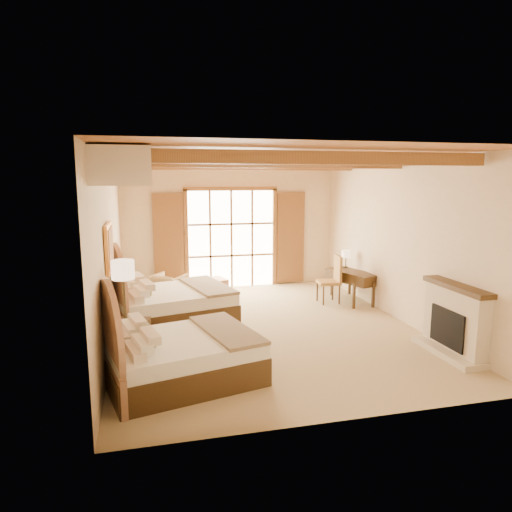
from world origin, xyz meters
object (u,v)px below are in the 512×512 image
object	(u,v)px
nightstand	(132,341)
armchair	(168,288)
bed_near	(171,353)
bed_far	(163,302)
desk	(352,285)

from	to	relation	value
nightstand	armchair	distance (m)	3.43
bed_near	nightstand	world-z (taller)	bed_near
armchair	bed_far	bearing A→B (deg)	118.20
bed_far	armchair	world-z (taller)	bed_far
bed_far	desk	xyz separation A→B (m)	(4.30, 0.71, -0.06)
bed_far	nightstand	distance (m)	1.79
bed_far	desk	size ratio (longest dim) A/B	1.83
nightstand	armchair	size ratio (longest dim) A/B	0.88
bed_near	desk	size ratio (longest dim) A/B	1.69
bed_far	bed_near	bearing A→B (deg)	-103.87
bed_near	desk	world-z (taller)	bed_near
bed_near	bed_far	world-z (taller)	bed_far
bed_near	bed_far	bearing A→B (deg)	76.04
bed_far	armchair	xyz separation A→B (m)	(0.18, 1.65, -0.12)
nightstand	bed_far	bearing A→B (deg)	83.40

